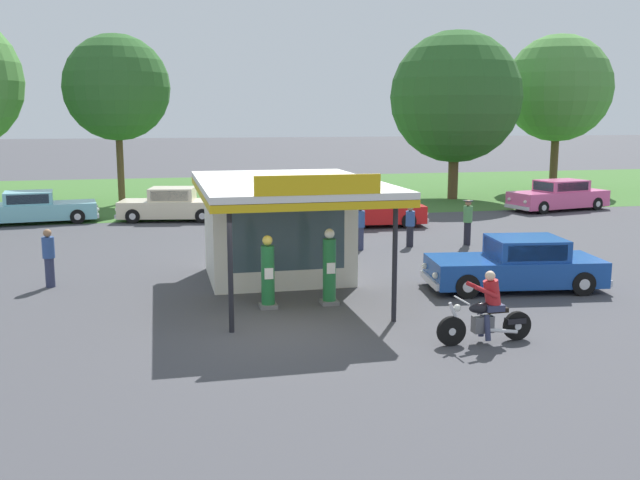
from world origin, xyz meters
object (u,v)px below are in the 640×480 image
(parked_car_back_row_centre_left, at_px, (559,196))
(bystander_leaning_by_kiosk, at_px, (468,221))
(gas_pump_offside, at_px, (329,270))
(parked_car_second_row_spare, at_px, (171,205))
(motorcycle_with_rider, at_px, (487,313))
(bystander_strolling_foreground, at_px, (49,257))
(parked_car_back_row_far_right, at_px, (364,211))
(bystander_chatting_near_pumps, at_px, (410,225))
(gas_pump_nearside, at_px, (268,275))
(featured_classic_sedan, at_px, (516,266))
(parked_car_back_row_centre, at_px, (34,209))
(bystander_admiring_sedan, at_px, (360,226))

(parked_car_back_row_centre_left, bearing_deg, bystander_leaning_by_kiosk, -136.82)
(gas_pump_offside, distance_m, parked_car_second_row_spare, 16.71)
(motorcycle_with_rider, bearing_deg, bystander_leaning_by_kiosk, 67.41)
(gas_pump_offside, distance_m, bystander_strolling_foreground, 8.16)
(parked_car_back_row_far_right, bearing_deg, bystander_chatting_near_pumps, -87.03)
(gas_pump_nearside, relative_size, featured_classic_sedan, 0.37)
(parked_car_back_row_centre_left, bearing_deg, parked_car_second_row_spare, 177.90)
(motorcycle_with_rider, relative_size, parked_car_back_row_centre, 0.39)
(bystander_leaning_by_kiosk, bearing_deg, bystander_chatting_near_pumps, 176.51)
(parked_car_back_row_centre, height_order, parked_car_second_row_spare, parked_car_second_row_spare)
(gas_pump_nearside, bearing_deg, bystander_admiring_sedan, 57.74)
(motorcycle_with_rider, bearing_deg, bystander_chatting_near_pumps, 78.11)
(parked_car_second_row_spare, bearing_deg, bystander_strolling_foreground, -106.14)
(gas_pump_nearside, distance_m, bystander_chatting_near_pumps, 9.79)
(gas_pump_nearside, relative_size, gas_pump_offside, 0.94)
(motorcycle_with_rider, xyz_separation_m, bystander_leaning_by_kiosk, (4.60, 11.05, 0.27))
(parked_car_back_row_centre, xyz_separation_m, parked_car_back_row_far_right, (14.38, -4.28, 0.02))
(gas_pump_nearside, relative_size, parked_car_back_row_centre, 0.33)
(parked_car_second_row_spare, height_order, bystander_chatting_near_pumps, bystander_chatting_near_pumps)
(motorcycle_with_rider, relative_size, bystander_admiring_sedan, 1.31)
(parked_car_back_row_centre, height_order, bystander_leaning_by_kiosk, bystander_leaning_by_kiosk)
(bystander_leaning_by_kiosk, bearing_deg, parked_car_back_row_centre, 150.32)
(parked_car_back_row_far_right, relative_size, parked_car_second_row_spare, 1.08)
(parked_car_back_row_centre_left, xyz_separation_m, bystander_admiring_sedan, (-13.18, -8.47, 0.16))
(motorcycle_with_rider, relative_size, bystander_chatting_near_pumps, 1.41)
(gas_pump_nearside, distance_m, bystander_admiring_sedan, 8.41)
(gas_pump_nearside, bearing_deg, parked_car_back_row_centre_left, 41.41)
(motorcycle_with_rider, distance_m, bystander_admiring_sedan, 10.97)
(bystander_chatting_near_pumps, distance_m, bystander_admiring_sedan, 2.02)
(parked_car_second_row_spare, bearing_deg, featured_classic_sedan, -59.98)
(gas_pump_nearside, distance_m, parked_car_back_row_centre, 18.71)
(gas_pump_offside, relative_size, bystander_admiring_sedan, 1.19)
(gas_pump_offside, relative_size, featured_classic_sedan, 0.39)
(parked_car_back_row_far_right, height_order, bystander_chatting_near_pumps, bystander_chatting_near_pumps)
(parked_car_second_row_spare, bearing_deg, bystander_admiring_sedan, -54.61)
(motorcycle_with_rider, height_order, bystander_admiring_sedan, bystander_admiring_sedan)
(parked_car_back_row_centre_left, height_order, bystander_strolling_foreground, bystander_strolling_foreground)
(bystander_strolling_foreground, bearing_deg, parked_car_second_row_spare, 73.86)
(bystander_admiring_sedan, bearing_deg, bystander_chatting_near_pumps, 6.51)
(bystander_strolling_foreground, bearing_deg, motorcycle_with_rider, -37.15)
(parked_car_back_row_centre_left, height_order, bystander_chatting_near_pumps, parked_car_back_row_centre_left)
(parked_car_back_row_far_right, xyz_separation_m, parked_car_second_row_spare, (-8.26, 3.75, 0.02))
(featured_classic_sedan, relative_size, parked_car_back_row_far_right, 0.94)
(featured_classic_sedan, distance_m, parked_car_back_row_far_right, 12.15)
(parked_car_second_row_spare, relative_size, bystander_leaning_by_kiosk, 2.96)
(parked_car_second_row_spare, bearing_deg, bystander_leaning_by_kiosk, -40.19)
(parked_car_back_row_far_right, relative_size, bystander_admiring_sedan, 3.28)
(featured_classic_sedan, bearing_deg, gas_pump_nearside, -176.50)
(motorcycle_with_rider, distance_m, featured_classic_sedan, 5.23)
(gas_pump_offside, distance_m, parked_car_back_row_centre_left, 22.38)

